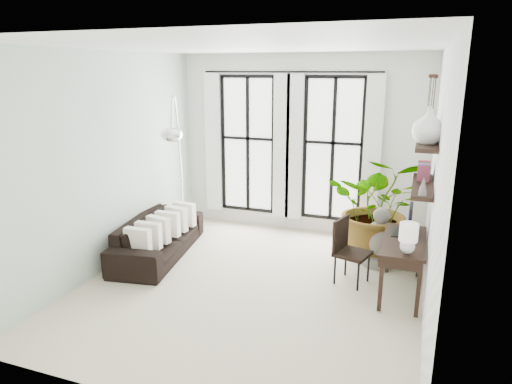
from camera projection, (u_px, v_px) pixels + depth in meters
The scene contains 16 objects.
floor at pixel (252, 285), 6.37m from camera, with size 5.00×5.00×0.00m, color beige.
ceiling at pixel (252, 45), 5.54m from camera, with size 5.00×5.00×0.00m, color white.
wall_left at pixel (109, 162), 6.70m from camera, with size 5.00×5.00×0.00m, color #B0C5B5.
wall_right at pixel (436, 188), 5.22m from camera, with size 5.00×5.00×0.00m, color white.
wall_back at pixel (300, 145), 8.23m from camera, with size 4.50×4.50×0.00m, color white.
windows at pixel (289, 147), 8.24m from camera, with size 3.26×0.13×2.65m.
wall_shelves at pixel (424, 168), 5.70m from camera, with size 0.25×1.30×0.60m.
sofa at pixel (158, 237), 7.34m from camera, with size 2.15×0.84×0.63m, color black.
throw_pillows at pixel (163, 226), 7.26m from camera, with size 0.40×1.52×0.40m.
plant at pixel (379, 207), 7.11m from camera, with size 1.51×1.31×1.67m, color #2D7228.
desk at pixel (404, 244), 5.93m from camera, with size 0.55×1.29×1.15m.
desk_chair at pixel (347, 247), 6.37m from camera, with size 0.54×0.54×0.92m.
arc_lamp at pixel (176, 131), 7.35m from camera, with size 0.76×1.31×2.55m.
buddha at pixel (380, 241), 6.95m from camera, with size 0.51×0.51×0.92m.
vase_a at pixel (429, 127), 5.29m from camera, with size 0.37×0.37×0.38m, color white.
vase_b at pixel (429, 124), 5.66m from camera, with size 0.37×0.37×0.38m, color white.
Camera 1 is at (2.03, -5.45, 2.91)m, focal length 32.00 mm.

